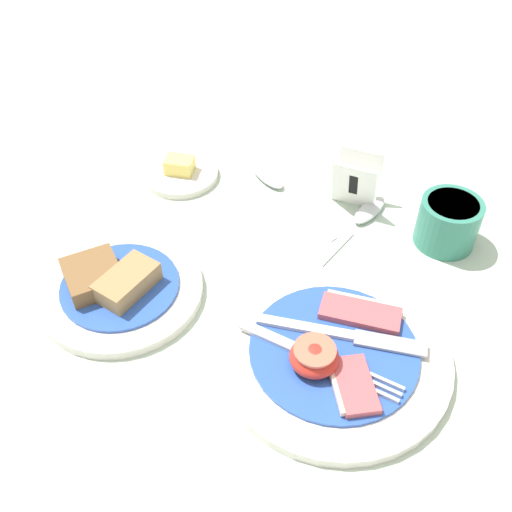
{
  "coord_description": "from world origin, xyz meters",
  "views": [
    {
      "loc": [
        0.19,
        -0.4,
        0.53
      ],
      "look_at": [
        -0.02,
        0.08,
        0.02
      ],
      "focal_mm": 42.0,
      "sensor_mm": 36.0,
      "label": 1
    }
  ],
  "objects_px": {
    "bread_plate": "(118,287)",
    "teaspoon_near_cup": "(359,221)",
    "butter_dish": "(180,172)",
    "breakfast_plate": "(333,353)",
    "sugar_cup": "(448,221)",
    "teaspoon_by_saucer": "(278,186)",
    "number_card": "(356,181)"
  },
  "relations": [
    {
      "from": "sugar_cup",
      "to": "number_card",
      "type": "relative_size",
      "value": 1.06
    },
    {
      "from": "sugar_cup",
      "to": "teaspoon_near_cup",
      "type": "distance_m",
      "value": 0.11
    },
    {
      "from": "bread_plate",
      "to": "sugar_cup",
      "type": "bearing_deg",
      "value": 35.94
    },
    {
      "from": "sugar_cup",
      "to": "butter_dish",
      "type": "relative_size",
      "value": 0.71
    },
    {
      "from": "breakfast_plate",
      "to": "butter_dish",
      "type": "relative_size",
      "value": 2.31
    },
    {
      "from": "butter_dish",
      "to": "number_card",
      "type": "bearing_deg",
      "value": 9.4
    },
    {
      "from": "bread_plate",
      "to": "butter_dish",
      "type": "bearing_deg",
      "value": 100.3
    },
    {
      "from": "bread_plate",
      "to": "butter_dish",
      "type": "relative_size",
      "value": 1.78
    },
    {
      "from": "teaspoon_near_cup",
      "to": "teaspoon_by_saucer",
      "type": "bearing_deg",
      "value": 92.08
    },
    {
      "from": "butter_dish",
      "to": "teaspoon_near_cup",
      "type": "height_order",
      "value": "butter_dish"
    },
    {
      "from": "bread_plate",
      "to": "butter_dish",
      "type": "xyz_separation_m",
      "value": [
        -0.04,
        0.23,
        -0.0
      ]
    },
    {
      "from": "sugar_cup",
      "to": "number_card",
      "type": "bearing_deg",
      "value": 167.1
    },
    {
      "from": "bread_plate",
      "to": "number_card",
      "type": "relative_size",
      "value": 2.66
    },
    {
      "from": "breakfast_plate",
      "to": "number_card",
      "type": "xyz_separation_m",
      "value": [
        -0.06,
        0.27,
        0.03
      ]
    },
    {
      "from": "breakfast_plate",
      "to": "bread_plate",
      "type": "relative_size",
      "value": 1.3
    },
    {
      "from": "bread_plate",
      "to": "teaspoon_by_saucer",
      "type": "bearing_deg",
      "value": 69.2
    },
    {
      "from": "sugar_cup",
      "to": "teaspoon_by_saucer",
      "type": "xyz_separation_m",
      "value": [
        -0.24,
        0.02,
        -0.03
      ]
    },
    {
      "from": "number_card",
      "to": "teaspoon_near_cup",
      "type": "relative_size",
      "value": 0.38
    },
    {
      "from": "teaspoon_by_saucer",
      "to": "butter_dish",
      "type": "bearing_deg",
      "value": 45.28
    },
    {
      "from": "bread_plate",
      "to": "butter_dish",
      "type": "height_order",
      "value": "bread_plate"
    },
    {
      "from": "teaspoon_near_cup",
      "to": "breakfast_plate",
      "type": "bearing_deg",
      "value": -156.85
    },
    {
      "from": "sugar_cup",
      "to": "teaspoon_near_cup",
      "type": "xyz_separation_m",
      "value": [
        -0.11,
        -0.01,
        -0.03
      ]
    },
    {
      "from": "butter_dish",
      "to": "teaspoon_near_cup",
      "type": "distance_m",
      "value": 0.27
    },
    {
      "from": "butter_dish",
      "to": "number_card",
      "type": "distance_m",
      "value": 0.26
    },
    {
      "from": "bread_plate",
      "to": "teaspoon_by_saucer",
      "type": "relative_size",
      "value": 1.14
    },
    {
      "from": "teaspoon_near_cup",
      "to": "number_card",
      "type": "bearing_deg",
      "value": 41.43
    },
    {
      "from": "sugar_cup",
      "to": "butter_dish",
      "type": "bearing_deg",
      "value": -178.26
    },
    {
      "from": "breakfast_plate",
      "to": "teaspoon_by_saucer",
      "type": "height_order",
      "value": "breakfast_plate"
    },
    {
      "from": "bread_plate",
      "to": "teaspoon_near_cup",
      "type": "height_order",
      "value": "bread_plate"
    },
    {
      "from": "bread_plate",
      "to": "teaspoon_near_cup",
      "type": "bearing_deg",
      "value": 45.93
    },
    {
      "from": "bread_plate",
      "to": "teaspoon_by_saucer",
      "type": "distance_m",
      "value": 0.28
    },
    {
      "from": "breakfast_plate",
      "to": "teaspoon_near_cup",
      "type": "distance_m",
      "value": 0.23
    }
  ]
}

